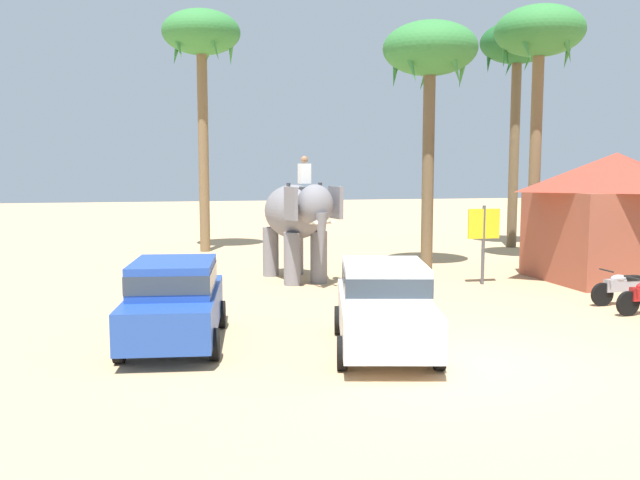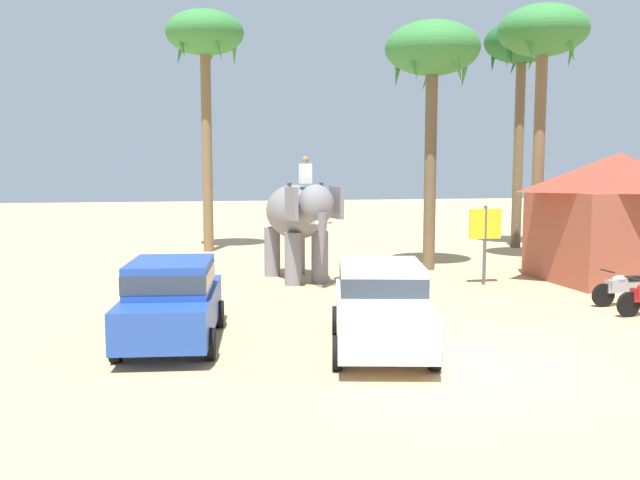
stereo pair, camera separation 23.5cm
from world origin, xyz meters
name	(u,v)px [view 1 (the left image)]	position (x,y,z in m)	size (l,w,h in m)	color
ground_plane	(463,364)	(0.00, 0.00, 0.00)	(120.00, 120.00, 0.00)	tan
car_sedan_foreground	(384,303)	(-1.11, 1.23, 0.93)	(2.54, 4.37, 1.70)	white
car_parked_far_side	(174,299)	(-5.09, 2.51, 0.93)	(2.23, 4.27, 1.70)	#23479E
elephant_with_mahout	(297,217)	(-1.35, 9.47, 1.99)	(2.29, 4.01, 3.88)	slate
motorcycle_end_of_row	(623,287)	(6.20, 3.99, 0.46)	(1.80, 0.55, 0.94)	black
palm_tree_behind_elephant	(201,42)	(-3.86, 17.49, 8.66)	(3.20, 3.20, 9.94)	brown
palm_tree_near_hut	(539,40)	(7.91, 11.52, 8.10)	(3.20, 3.20, 9.33)	brown
palm_tree_left_of_road	(430,56)	(3.49, 10.85, 7.28)	(3.20, 3.20, 8.44)	brown
palm_tree_far_back	(517,51)	(9.56, 16.17, 8.55)	(3.20, 3.20, 9.82)	brown
roadside_hut	(614,213)	(8.40, 7.51, 2.12)	(5.14, 4.37, 4.00)	#994C38
signboard_yellow	(484,229)	(4.04, 7.61, 1.69)	(1.00, 0.10, 2.40)	#4C4C51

